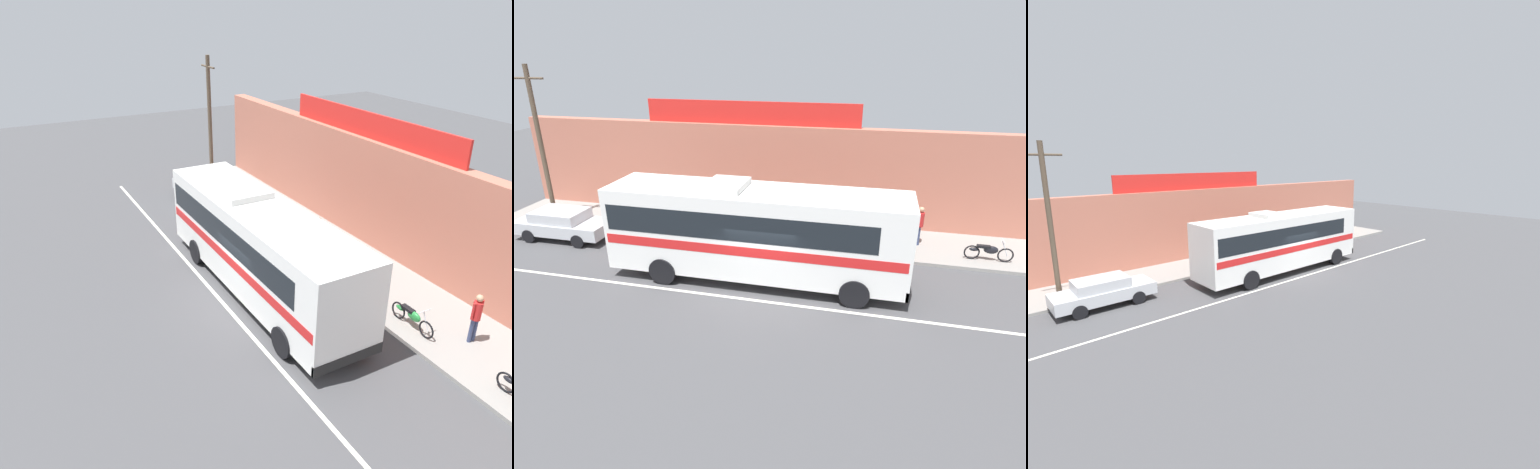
# 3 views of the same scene
# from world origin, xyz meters

# --- Properties ---
(ground_plane) EXTENTS (70.00, 70.00, 0.00)m
(ground_plane) POSITION_xyz_m (0.00, 0.00, 0.00)
(ground_plane) COLOR #444447
(sidewalk_slab) EXTENTS (30.00, 3.60, 0.14)m
(sidewalk_slab) POSITION_xyz_m (0.00, 5.20, 0.07)
(sidewalk_slab) COLOR gray
(sidewalk_slab) RESTS_ON ground_plane
(storefront_facade) EXTENTS (30.00, 0.70, 4.80)m
(storefront_facade) POSITION_xyz_m (0.00, 7.35, 2.40)
(storefront_facade) COLOR #B26651
(storefront_facade) RESTS_ON ground_plane
(storefront_billboard) EXTENTS (10.71, 0.12, 1.10)m
(storefront_billboard) POSITION_xyz_m (-2.53, 7.35, 5.35)
(storefront_billboard) COLOR red
(storefront_billboard) RESTS_ON storefront_facade
(road_center_stripe) EXTENTS (30.00, 0.14, 0.01)m
(road_center_stripe) POSITION_xyz_m (0.00, -0.80, 0.00)
(road_center_stripe) COLOR silver
(road_center_stripe) RESTS_ON ground_plane
(intercity_bus) EXTENTS (11.08, 2.69, 3.78)m
(intercity_bus) POSITION_xyz_m (-0.56, 0.80, 2.07)
(intercity_bus) COLOR white
(intercity_bus) RESTS_ON ground_plane
(parked_car) EXTENTS (4.40, 1.88, 1.37)m
(parked_car) POSITION_xyz_m (-10.27, 2.51, 0.74)
(parked_car) COLOR #B7BABF
(parked_car) RESTS_ON ground_plane
(utility_pole) EXTENTS (1.60, 0.22, 7.47)m
(utility_pole) POSITION_xyz_m (-11.81, 3.87, 4.01)
(utility_pole) COLOR brown
(utility_pole) RESTS_ON sidewalk_slab
(motorcycle_purple) EXTENTS (1.91, 0.56, 0.94)m
(motorcycle_purple) POSITION_xyz_m (4.23, 4.11, 0.57)
(motorcycle_purple) COLOR black
(motorcycle_purple) RESTS_ON sidewalk_slab
(pedestrian_far_right) EXTENTS (0.30, 0.48, 1.60)m
(pedestrian_far_right) POSITION_xyz_m (-2.01, 4.62, 1.06)
(pedestrian_far_right) COLOR black
(pedestrian_far_right) RESTS_ON sidewalk_slab
(pedestrian_near_shop) EXTENTS (0.30, 0.48, 1.76)m
(pedestrian_near_shop) POSITION_xyz_m (5.74, 5.30, 1.17)
(pedestrian_near_shop) COLOR navy
(pedestrian_near_shop) RESTS_ON sidewalk_slab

